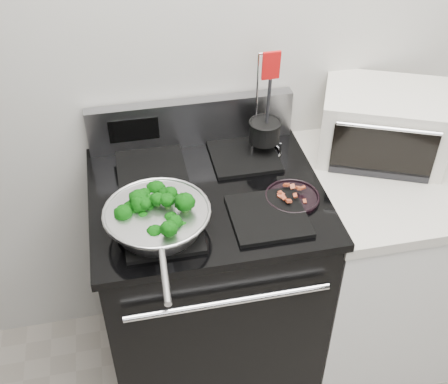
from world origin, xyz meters
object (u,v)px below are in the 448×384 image
object	(u,v)px
skillet	(158,218)
bacon_plate	(292,194)
toaster_oven	(383,123)
gas_range	(209,283)
utensil_holder	(265,137)

from	to	relation	value
skillet	bacon_plate	world-z (taller)	skillet
bacon_plate	toaster_oven	world-z (taller)	toaster_oven
gas_range	skillet	distance (m)	0.57
bacon_plate	gas_range	bearing A→B (deg)	160.35
utensil_holder	toaster_oven	world-z (taller)	utensil_holder
utensil_holder	bacon_plate	bearing A→B (deg)	-86.50
gas_range	utensil_holder	distance (m)	0.62
skillet	bacon_plate	bearing A→B (deg)	10.36
gas_range	skillet	xyz separation A→B (m)	(-0.18, -0.17, 0.51)
skillet	toaster_oven	size ratio (longest dim) A/B	0.99
toaster_oven	gas_range	bearing A→B (deg)	-145.42
gas_range	skillet	size ratio (longest dim) A/B	2.14
bacon_plate	utensil_holder	size ratio (longest dim) A/B	0.45
skillet	utensil_holder	xyz separation A→B (m)	(0.43, 0.34, 0.02)
gas_range	bacon_plate	xyz separation A→B (m)	(0.27, -0.10, 0.48)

